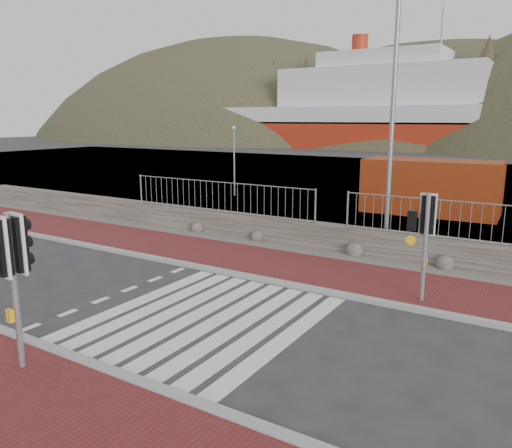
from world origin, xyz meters
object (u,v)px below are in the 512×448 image
Objects in this scene: ferry at (341,113)px; streetlight at (397,102)px; shipping_container at (431,187)px; traffic_signal_far at (425,224)px; traffic_signal_near at (11,259)px.

streetlight is at bearing -66.15° from ferry.
shipping_container is at bearing -63.36° from ferry.
shipping_container is at bearing 116.09° from streetlight.
ferry is 65.45m from streetlight.
streetlight is 1.44× the size of shipping_container.
ferry reaches higher than shipping_container.
streetlight is at bearing -88.17° from shipping_container.
traffic_signal_far reaches higher than shipping_container.
traffic_signal_near is 1.06× the size of traffic_signal_far.
streetlight reaches higher than traffic_signal_far.
shipping_container is (-2.68, 12.55, -0.73)m from traffic_signal_far.
shipping_container is (-0.51, 8.12, -3.76)m from streetlight.
traffic_signal_near is 9.09m from traffic_signal_far.
ferry is 8.00× the size of shipping_container.
shipping_container is at bearing -86.87° from traffic_signal_far.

